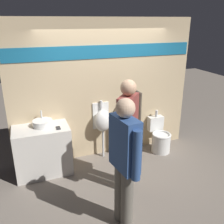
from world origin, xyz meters
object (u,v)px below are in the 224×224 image
Objects in this scene: urinal_near_counter at (103,121)px; toilet at (160,138)px; person_with_lanyard at (127,131)px; sink_basin at (43,123)px; cell_phone at (58,128)px; person_in_vest at (124,160)px.

urinal_near_counter is 1.33m from toilet.
person_with_lanyard is (0.06, -1.08, 0.23)m from urinal_near_counter.
urinal_near_counter reaches higher than sink_basin.
cell_phone is 0.95m from urinal_near_counter.
sink_basin reaches higher than cell_phone.
urinal_near_counter is at bearing 45.58° from person_with_lanyard.
cell_phone is at bearing 12.88° from person_in_vest.
person_with_lanyard reaches higher than person_in_vest.
cell_phone is 0.08× the size of person_with_lanyard.
person_with_lanyard is at bearing -39.56° from cell_phone.
sink_basin is at bearing 143.15° from cell_phone.
person_in_vest is 0.98× the size of person_with_lanyard.
cell_phone is (0.24, -0.18, -0.05)m from sink_basin.
sink_basin is 0.29× the size of urinal_near_counter.
sink_basin is 1.16m from urinal_near_counter.
sink_basin is 0.41× the size of toilet.
person_in_vest is (0.60, -1.52, 0.11)m from cell_phone.
cell_phone is 0.12× the size of urinal_near_counter.
sink_basin is at bearing 178.10° from toilet.
cell_phone reaches higher than toilet.
sink_basin reaches higher than toilet.
cell_phone is at bearing -162.38° from urinal_near_counter.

